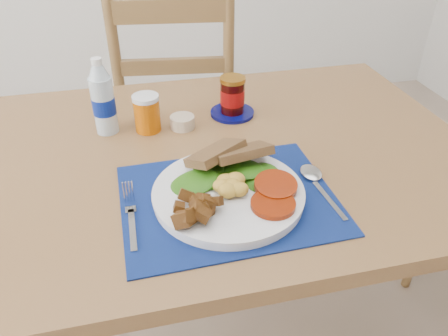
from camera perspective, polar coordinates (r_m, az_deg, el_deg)
The scene contains 10 objects.
table at distance 1.13m, azimuth -3.68°, elevation -1.47°, with size 1.40×0.90×0.75m.
chair_far at distance 1.74m, azimuth -6.30°, elevation 9.70°, with size 0.50×0.48×1.20m.
placemat at distance 0.92m, azimuth 0.57°, elevation -4.04°, with size 0.45×0.35×0.00m, color black.
breakfast_plate at distance 0.90m, azimuth 0.26°, elevation -3.08°, with size 0.31×0.31×0.08m.
fork at distance 0.89m, azimuth -12.01°, elevation -6.25°, with size 0.02×0.17×0.00m.
spoon at distance 0.99m, azimuth 11.91°, elevation -1.65°, with size 0.05×0.20×0.01m.
water_bottle at distance 1.17m, azimuth -15.51°, elevation 8.47°, with size 0.06×0.06×0.20m.
juice_glass at distance 1.17m, azimuth -10.02°, elevation 6.94°, with size 0.07×0.07×0.09m, color #BD5505.
ramekin at distance 1.18m, azimuth -5.46°, elevation 6.00°, with size 0.07×0.07×0.03m, color #C1AA8D.
jam_on_saucer at distance 1.23m, azimuth 1.11°, elevation 9.08°, with size 0.12×0.12×0.11m.
Camera 1 is at (-0.14, -0.70, 1.33)m, focal length 35.00 mm.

